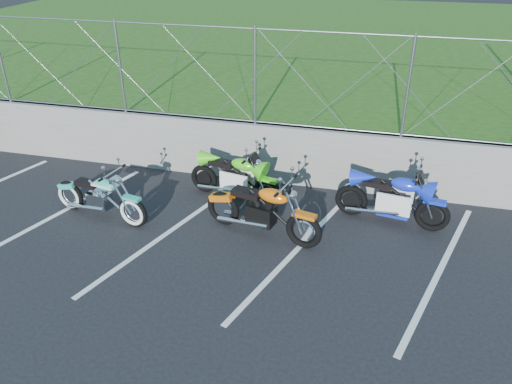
% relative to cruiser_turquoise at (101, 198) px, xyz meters
% --- Properties ---
extents(ground, '(90.00, 90.00, 0.00)m').
position_rel_cruiser_turquoise_xyz_m(ground, '(1.44, -1.14, -0.43)').
color(ground, black).
rests_on(ground, ground).
extents(retaining_wall, '(30.00, 0.22, 1.30)m').
position_rel_cruiser_turquoise_xyz_m(retaining_wall, '(1.44, 2.36, 0.22)').
color(retaining_wall, slate).
rests_on(retaining_wall, ground).
extents(grass_field, '(30.00, 20.00, 1.30)m').
position_rel_cruiser_turquoise_xyz_m(grass_field, '(1.44, 12.36, 0.22)').
color(grass_field, '#244B14').
rests_on(grass_field, ground).
extents(chain_link_fence, '(28.00, 0.03, 2.00)m').
position_rel_cruiser_turquoise_xyz_m(chain_link_fence, '(1.44, 2.36, 1.87)').
color(chain_link_fence, gray).
rests_on(chain_link_fence, retaining_wall).
extents(parking_lines, '(18.29, 4.31, 0.01)m').
position_rel_cruiser_turquoise_xyz_m(parking_lines, '(2.64, -0.14, -0.42)').
color(parking_lines, silver).
rests_on(parking_lines, ground).
extents(cruiser_turquoise, '(2.13, 0.67, 1.07)m').
position_rel_cruiser_turquoise_xyz_m(cruiser_turquoise, '(0.00, 0.00, 0.00)').
color(cruiser_turquoise, black).
rests_on(cruiser_turquoise, ground).
extents(naked_orange, '(2.28, 0.83, 1.16)m').
position_rel_cruiser_turquoise_xyz_m(naked_orange, '(3.16, 0.14, 0.07)').
color(naked_orange, black).
rests_on(naked_orange, ground).
extents(sportbike_green, '(2.07, 0.73, 1.08)m').
position_rel_cruiser_turquoise_xyz_m(sportbike_green, '(2.30, 1.34, 0.04)').
color(sportbike_green, black).
rests_on(sportbike_green, ground).
extents(sportbike_blue, '(2.14, 0.76, 1.11)m').
position_rel_cruiser_turquoise_xyz_m(sportbike_blue, '(5.41, 1.17, 0.05)').
color(sportbike_blue, black).
rests_on(sportbike_blue, ground).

